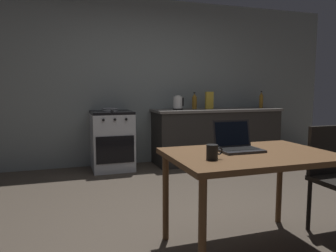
# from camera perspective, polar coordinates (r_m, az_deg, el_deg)

# --- Properties ---
(ground_plane) EXTENTS (12.00, 12.00, 0.00)m
(ground_plane) POSITION_cam_1_polar(r_m,az_deg,el_deg) (3.26, 4.81, -15.22)
(ground_plane) COLOR #473D33
(back_wall) EXTENTS (6.40, 0.10, 2.64)m
(back_wall) POSITION_cam_1_polar(r_m,az_deg,el_deg) (5.37, -2.12, 7.73)
(back_wall) COLOR gray
(back_wall) RESTS_ON ground_plane
(kitchen_counter) EXTENTS (2.16, 0.64, 0.88)m
(kitchen_counter) POSITION_cam_1_polar(r_m,az_deg,el_deg) (5.44, 8.58, -1.59)
(kitchen_counter) COLOR #282623
(kitchen_counter) RESTS_ON ground_plane
(stove_oven) EXTENTS (0.60, 0.62, 0.88)m
(stove_oven) POSITION_cam_1_polar(r_m,az_deg,el_deg) (4.91, -9.88, -2.53)
(stove_oven) COLOR #B7BABF
(stove_oven) RESTS_ON ground_plane
(dining_table) EXTENTS (1.20, 0.83, 0.74)m
(dining_table) POSITION_cam_1_polar(r_m,az_deg,el_deg) (2.47, 14.34, -6.34)
(dining_table) COLOR brown
(dining_table) RESTS_ON ground_plane
(chair) EXTENTS (0.40, 0.40, 0.90)m
(chair) POSITION_cam_1_polar(r_m,az_deg,el_deg) (3.06, 27.53, -7.23)
(chair) COLOR black
(chair) RESTS_ON ground_plane
(laptop) EXTENTS (0.32, 0.27, 0.22)m
(laptop) POSITION_cam_1_polar(r_m,az_deg,el_deg) (2.51, 12.19, -3.23)
(laptop) COLOR #232326
(laptop) RESTS_ON dining_table
(electric_kettle) EXTENTS (0.17, 0.15, 0.22)m
(electric_kettle) POSITION_cam_1_polar(r_m,az_deg,el_deg) (5.12, 1.74, 4.11)
(electric_kettle) COLOR black
(electric_kettle) RESTS_ON kitchen_counter
(bottle) EXTENTS (0.06, 0.06, 0.29)m
(bottle) POSITION_cam_1_polar(r_m,az_deg,el_deg) (5.77, 16.17, 4.44)
(bottle) COLOR #8C601E
(bottle) RESTS_ON kitchen_counter
(frying_pan) EXTENTS (0.25, 0.42, 0.05)m
(frying_pan) POSITION_cam_1_polar(r_m,az_deg,el_deg) (4.83, -10.22, 2.89)
(frying_pan) COLOR gray
(frying_pan) RESTS_ON stove_oven
(coffee_mug) EXTENTS (0.12, 0.08, 0.10)m
(coffee_mug) POSITION_cam_1_polar(r_m,az_deg,el_deg) (2.16, 7.87, -4.60)
(coffee_mug) COLOR black
(coffee_mug) RESTS_ON dining_table
(cereal_box) EXTENTS (0.13, 0.05, 0.28)m
(cereal_box) POSITION_cam_1_polar(r_m,az_deg,el_deg) (5.35, 7.33, 4.53)
(cereal_box) COLOR gold
(cereal_box) RESTS_ON kitchen_counter
(bottle_b) EXTENTS (0.08, 0.08, 0.27)m
(bottle_b) POSITION_cam_1_polar(r_m,az_deg,el_deg) (5.31, 4.70, 4.42)
(bottle_b) COLOR #8C601E
(bottle_b) RESTS_ON kitchen_counter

